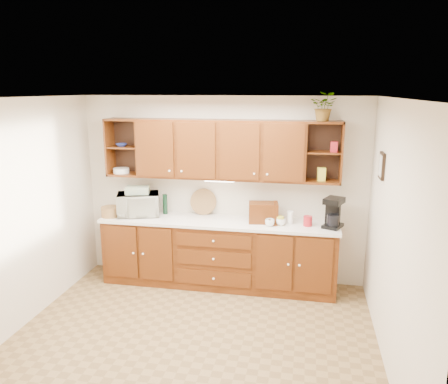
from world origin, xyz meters
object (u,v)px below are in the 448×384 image
at_px(potted_plant, 324,107).
at_px(microwave, 138,204).
at_px(coffee_maker, 333,213).
at_px(bread_box, 263,212).

bearing_deg(potted_plant, microwave, -178.60).
height_order(microwave, coffee_maker, coffee_maker).
relative_size(microwave, potted_plant, 1.59).
xyz_separation_m(bread_box, coffee_maker, (0.91, -0.04, 0.05)).
distance_m(microwave, coffee_maker, 2.68).
bearing_deg(microwave, bread_box, -19.20).
bearing_deg(potted_plant, bread_box, -175.23).
xyz_separation_m(microwave, coffee_maker, (2.68, -0.04, 0.03)).
relative_size(bread_box, potted_plant, 1.07).
bearing_deg(bread_box, microwave, 172.30).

